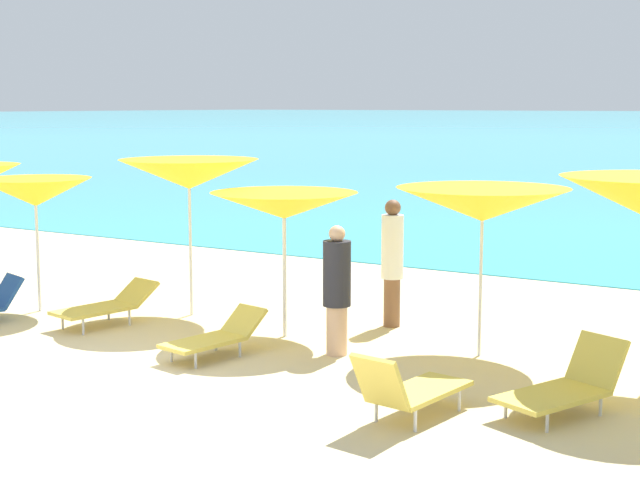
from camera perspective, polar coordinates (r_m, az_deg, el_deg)
The scene contains 11 objects.
ground_plane at distance 19.63m, azimuth 6.88°, elevation -1.72°, with size 50.00×100.00×0.30m, color beige.
umbrella_3 at distance 15.21m, azimuth -16.68°, elevation 2.75°, with size 1.87×1.87×2.07m.
umbrella_4 at distance 14.40m, azimuth -7.85°, elevation 3.92°, with size 2.13×2.13×2.38m.
umbrella_5 at distance 12.95m, azimuth -2.16°, elevation 2.07°, with size 2.10×2.10×2.01m.
umbrella_6 at distance 12.08m, azimuth 9.70°, elevation 2.10°, with size 2.41×2.41×2.16m.
lounge_chair_1 at distance 10.29m, azimuth 14.49°, elevation -8.41°, with size 1.13×1.61×0.75m.
lounge_chair_3 at distance 12.22m, azimuth -6.27°, elevation -5.73°, with size 0.78×1.50×0.56m.
lounge_chair_4 at distance 9.78m, azimuth 5.32°, elevation -8.85°, with size 0.73×1.54×0.80m.
lounge_chair_9 at distance 14.20m, azimuth -12.66°, elevation -3.81°, with size 0.88×1.64×0.58m.
beachgoer_2 at distance 12.12m, azimuth 1.02°, elevation -2.86°, with size 0.36×0.36×1.68m.
beachgoer_3 at distance 13.70m, azimuth 4.35°, elevation -1.14°, with size 0.32×0.32×1.84m.
Camera 1 is at (8.07, -7.58, 3.19)m, focal length 53.46 mm.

